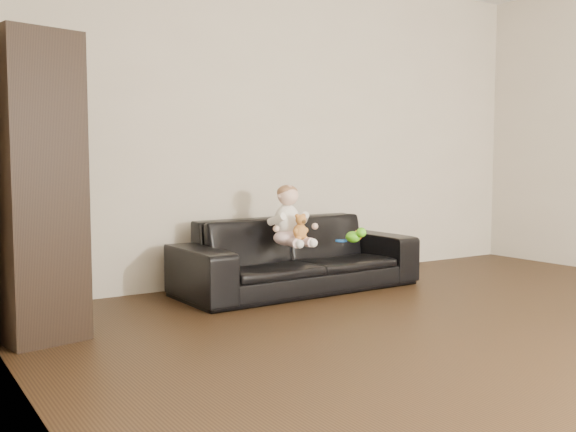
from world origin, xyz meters
TOP-DOWN VIEW (x-y plane):
  - wall_back at (0.00, 2.75)m, footprint 5.00×0.00m
  - wall_left at (-2.50, 0.00)m, footprint 0.00×5.50m
  - sofa at (-0.31, 2.25)m, footprint 1.90×0.79m
  - cabinet at (-2.27, 1.95)m, footprint 0.52×0.64m
  - shelf_item at (-2.25, 1.95)m, footprint 0.22×0.28m
  - baby at (-0.45, 2.15)m, footprint 0.32×0.39m
  - teddy_bear at (-0.44, 2.01)m, footprint 0.11×0.11m
  - toy_green at (0.07, 2.04)m, footprint 0.13×0.15m
  - toy_rattle at (0.17, 2.12)m, footprint 0.07×0.07m
  - toy_blue_disc at (0.03, 2.15)m, footprint 0.11×0.11m

SIDE VIEW (x-z plane):
  - sofa at x=-0.31m, z-range 0.00..0.55m
  - toy_blue_disc at x=0.03m, z-range 0.36..0.37m
  - toy_rattle at x=0.17m, z-range 0.36..0.43m
  - toy_green at x=0.07m, z-range 0.36..0.45m
  - teddy_bear at x=-0.44m, z-range 0.41..0.60m
  - baby at x=-0.45m, z-range 0.33..0.78m
  - cabinet at x=-2.27m, z-range 0.00..1.66m
  - shelf_item at x=-2.25m, z-range 1.06..1.34m
  - wall_back at x=0.00m, z-range -1.20..3.80m
  - wall_left at x=-2.50m, z-range -1.45..4.05m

